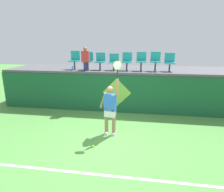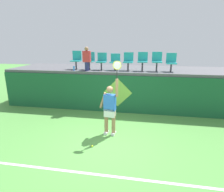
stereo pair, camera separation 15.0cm
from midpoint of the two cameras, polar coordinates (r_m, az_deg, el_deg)
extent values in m
plane|color=#519342|center=(6.22, -0.91, -13.82)|extent=(40.00, 40.00, 0.00)
cube|color=#195633|center=(8.56, 2.78, 0.62)|extent=(11.13, 0.20, 1.68)
cube|color=#56565B|center=(9.73, 3.93, 7.85)|extent=(11.13, 2.88, 0.12)
cube|color=white|center=(4.99, -4.48, -22.11)|extent=(10.02, 0.08, 0.01)
cube|color=white|center=(6.80, -1.03, -10.71)|extent=(0.15, 0.27, 0.08)
cube|color=white|center=(6.72, 1.10, -11.01)|extent=(0.15, 0.27, 0.08)
cylinder|color=#A87A56|center=(6.63, -1.05, -7.65)|extent=(0.13, 0.13, 0.87)
cylinder|color=#A87A56|center=(6.56, 1.12, -7.93)|extent=(0.13, 0.13, 0.87)
cube|color=white|center=(6.46, 0.03, -4.91)|extent=(0.39, 0.27, 0.28)
cube|color=blue|center=(6.35, 0.03, -1.93)|extent=(0.41, 0.27, 0.54)
sphere|color=#A87A56|center=(6.23, 0.03, 1.95)|extent=(0.22, 0.22, 0.22)
cylinder|color=#A87A56|center=(6.41, -2.01, -1.28)|extent=(0.27, 0.12, 0.55)
cylinder|color=#A87A56|center=(6.14, 2.16, 2.42)|extent=(0.09, 0.09, 0.58)
cylinder|color=black|center=(6.06, 2.20, 6.47)|extent=(0.03, 0.03, 0.30)
torus|color=gold|center=(6.02, 2.23, 9.11)|extent=(0.28, 0.06, 0.28)
ellipsoid|color=silver|center=(6.02, 2.23, 9.11)|extent=(0.24, 0.05, 0.24)
sphere|color=#D1E533|center=(6.03, -5.16, -14.54)|extent=(0.07, 0.07, 0.07)
cylinder|color=#338CE5|center=(9.05, -10.75, 8.08)|extent=(0.07, 0.07, 0.21)
cylinder|color=#38383D|center=(9.46, -10.14, 8.94)|extent=(0.07, 0.07, 0.38)
cube|color=teal|center=(9.44, -10.20, 10.22)|extent=(0.44, 0.42, 0.05)
cube|color=teal|center=(9.60, -9.88, 11.79)|extent=(0.44, 0.04, 0.44)
cylinder|color=#38383D|center=(9.26, -6.28, 8.90)|extent=(0.07, 0.07, 0.36)
cube|color=teal|center=(9.23, -6.31, 10.17)|extent=(0.44, 0.42, 0.05)
cube|color=teal|center=(9.40, -6.02, 11.65)|extent=(0.44, 0.04, 0.40)
cylinder|color=#38383D|center=(9.11, -2.70, 8.82)|extent=(0.07, 0.07, 0.35)
cube|color=teal|center=(9.09, -2.71, 10.06)|extent=(0.44, 0.42, 0.05)
cube|color=teal|center=(9.25, -2.46, 11.54)|extent=(0.44, 0.04, 0.39)
cylinder|color=#38383D|center=(8.99, 1.33, 8.72)|extent=(0.07, 0.07, 0.34)
cube|color=teal|center=(8.97, 1.34, 9.95)|extent=(0.44, 0.42, 0.05)
cube|color=teal|center=(9.14, 1.54, 11.36)|extent=(0.44, 0.04, 0.36)
cylinder|color=#38383D|center=(8.92, 5.26, 8.66)|extent=(0.07, 0.07, 0.36)
cube|color=teal|center=(8.89, 5.29, 9.96)|extent=(0.44, 0.42, 0.05)
cube|color=teal|center=(9.06, 5.44, 11.51)|extent=(0.44, 0.04, 0.41)
cylinder|color=#38383D|center=(8.88, 9.46, 8.58)|extent=(0.07, 0.07, 0.39)
cube|color=teal|center=(8.86, 9.53, 9.98)|extent=(0.44, 0.42, 0.05)
cube|color=teal|center=(9.03, 9.61, 11.50)|extent=(0.44, 0.04, 0.39)
cylinder|color=#38383D|center=(8.90, 13.56, 8.38)|extent=(0.07, 0.07, 0.39)
cube|color=teal|center=(8.87, 13.65, 9.79)|extent=(0.44, 0.42, 0.05)
cube|color=teal|center=(9.04, 13.68, 11.34)|extent=(0.44, 0.04, 0.41)
cylinder|color=#38383D|center=(8.96, 17.56, 7.98)|extent=(0.07, 0.07, 0.34)
cube|color=teal|center=(8.94, 17.66, 9.22)|extent=(0.44, 0.42, 0.05)
cube|color=teal|center=(9.10, 17.64, 10.80)|extent=(0.44, 0.04, 0.41)
cylinder|color=navy|center=(8.92, -6.92, 8.73)|extent=(0.20, 0.20, 0.39)
cube|color=red|center=(8.88, -7.02, 11.55)|extent=(0.34, 0.20, 0.49)
sphere|color=#A87A56|center=(8.86, -7.09, 13.72)|extent=(0.18, 0.18, 0.18)
cube|color=#195633|center=(8.72, 2.15, -4.87)|extent=(0.90, 0.01, 0.00)
plane|color=#8CC64C|center=(8.44, 2.20, 1.00)|extent=(1.27, 0.00, 1.27)
camera|label=1|loc=(0.08, -89.35, 0.18)|focal=30.82mm
camera|label=2|loc=(0.08, 90.65, -0.18)|focal=30.82mm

